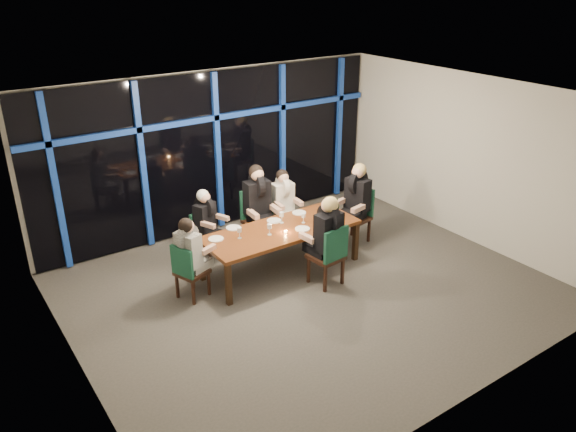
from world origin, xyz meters
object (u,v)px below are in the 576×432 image
Objects in this scene: diner_far_left at (206,215)px; diner_near_mid at (327,228)px; diner_far_right at (284,195)px; chair_far_mid at (256,216)px; diner_end_right at (356,192)px; diner_far_mid at (258,196)px; dining_table at (281,232)px; wine_bottle at (336,211)px; chair_far_right at (282,212)px; chair_end_right at (358,212)px; water_pitcher at (324,214)px; chair_far_left at (204,233)px; chair_near_mid at (330,253)px; chair_end_left at (188,269)px; diner_end_left at (190,246)px.

diner_near_mid is at bearing -79.11° from diner_far_left.
diner_far_right is 0.90× the size of diner_near_mid.
chair_far_mid is 1.06× the size of diner_end_right.
diner_far_right is (0.55, 0.03, -0.13)m from diner_far_mid.
dining_table is 7.23× the size of wine_bottle.
diner_far_mid is at bearing -163.32° from chair_far_right.
diner_far_left is 2.39× the size of wine_bottle.
diner_end_right is at bearing -90.00° from chair_end_right.
chair_far_right is at bearing 15.27° from diner_far_mid.
diner_far_right reaches higher than chair_far_right.
water_pitcher is (-0.96, -0.20, 0.27)m from chair_end_right.
wine_bottle is (0.66, 0.57, -0.09)m from diner_near_mid.
chair_far_right is 1.03× the size of diner_far_right.
diner_end_right is (2.56, -0.96, 0.48)m from chair_far_left.
chair_near_mid is 1.14× the size of diner_far_right.
diner_near_mid is 0.85m from water_pitcher.
wine_bottle is at bearing -67.91° from diner_far_right.
diner_far_left is at bearing 162.28° from water_pitcher.
chair_end_left is 0.91× the size of diner_near_mid.
dining_table is 2.89× the size of diner_far_right.
chair_far_right is 0.76m from diner_far_mid.
diner_end_right is (-0.09, -0.02, 0.40)m from chair_end_right.
wine_bottle reaches higher than chair_end_left.
diner_far_mid reaches higher than chair_near_mid.
chair_far_mid is 1.83m from diner_end_right.
chair_end_left is 3.43m from chair_end_right.
chair_far_mid reaches higher than chair_end_right.
chair_far_left is 1.03× the size of diner_far_left.
chair_near_mid is 1.83m from diner_far_right.
chair_end_left is 0.88× the size of chair_near_mid.
chair_end_right reaches higher than chair_end_left.
diner_end_left is at bearing 177.53° from dining_table.
diner_far_right is at bearing -106.30° from chair_near_mid.
chair_far_left is at bearing 90.00° from diner_far_left.
diner_near_mid reaches higher than diner_far_left.
chair_end_right is 2.77m from diner_far_left.
diner_near_mid is at bearing -95.29° from chair_far_right.
diner_far_mid reaches higher than chair_far_right.
diner_end_left is (-0.71, -0.98, 0.38)m from chair_far_left.
wine_bottle is at bearing -11.45° from dining_table.
chair_far_right reaches higher than dining_table.
wine_bottle reaches higher than chair_near_mid.
chair_end_right reaches higher than dining_table.
chair_far_right is at bearing -106.10° from chair_near_mid.
dining_table is 2.86× the size of chair_end_left.
diner_far_right is at bearing 7.51° from diner_far_mid.
chair_end_right is at bearing -109.26° from diner_end_left.
chair_far_mid is 1.03× the size of chair_near_mid.
chair_far_right is 1.07× the size of diner_far_left.
diner_far_right reaches higher than diner_far_left.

